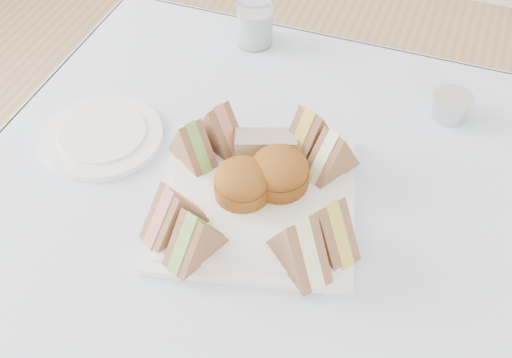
% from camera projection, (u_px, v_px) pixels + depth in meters
% --- Properties ---
extents(tablecloth, '(1.02, 1.02, 0.01)m').
position_uv_depth(tablecloth, '(306.00, 288.00, 0.77)').
color(tablecloth, silver).
rests_on(tablecloth, table).
extents(serving_plate, '(0.32, 0.32, 0.01)m').
position_uv_depth(serving_plate, '(256.00, 201.00, 0.85)').
color(serving_plate, white).
rests_on(serving_plate, tablecloth).
extents(sandwich_fl_a, '(0.08, 0.09, 0.08)m').
position_uv_depth(sandwich_fl_a, '(173.00, 210.00, 0.79)').
color(sandwich_fl_a, brown).
rests_on(sandwich_fl_a, serving_plate).
extents(sandwich_fl_b, '(0.07, 0.09, 0.07)m').
position_uv_depth(sandwich_fl_b, '(195.00, 234.00, 0.76)').
color(sandwich_fl_b, brown).
rests_on(sandwich_fl_b, serving_plate).
extents(sandwich_fr_a, '(0.09, 0.08, 0.08)m').
position_uv_depth(sandwich_fr_a, '(329.00, 223.00, 0.77)').
color(sandwich_fr_a, brown).
rests_on(sandwich_fr_a, serving_plate).
extents(sandwich_fr_b, '(0.10, 0.09, 0.08)m').
position_uv_depth(sandwich_fr_b, '(300.00, 242.00, 0.75)').
color(sandwich_fr_b, brown).
rests_on(sandwich_fr_b, serving_plate).
extents(sandwich_bl_a, '(0.08, 0.07, 0.07)m').
position_uv_depth(sandwich_bl_a, '(192.00, 141.00, 0.87)').
color(sandwich_bl_a, brown).
rests_on(sandwich_bl_a, serving_plate).
extents(sandwich_bl_b, '(0.09, 0.07, 0.07)m').
position_uv_depth(sandwich_bl_b, '(219.00, 126.00, 0.89)').
color(sandwich_bl_b, brown).
rests_on(sandwich_bl_b, serving_plate).
extents(sandwich_br_a, '(0.07, 0.09, 0.07)m').
position_uv_depth(sandwich_br_a, '(332.00, 152.00, 0.86)').
color(sandwich_br_a, brown).
rests_on(sandwich_br_a, serving_plate).
extents(sandwich_br_b, '(0.07, 0.10, 0.08)m').
position_uv_depth(sandwich_br_b, '(309.00, 131.00, 0.88)').
color(sandwich_br_b, brown).
rests_on(sandwich_br_b, serving_plate).
extents(scone_left, '(0.09, 0.09, 0.05)m').
position_uv_depth(scone_left, '(242.00, 182.00, 0.84)').
color(scone_left, brown).
rests_on(scone_left, serving_plate).
extents(scone_right, '(0.11, 0.11, 0.05)m').
position_uv_depth(scone_right, '(279.00, 171.00, 0.85)').
color(scone_right, brown).
rests_on(scone_right, serving_plate).
extents(pastry_slice, '(0.09, 0.06, 0.04)m').
position_uv_depth(pastry_slice, '(266.00, 146.00, 0.89)').
color(pastry_slice, tan).
rests_on(pastry_slice, serving_plate).
extents(side_plate, '(0.22, 0.22, 0.01)m').
position_uv_depth(side_plate, '(103.00, 136.00, 0.94)').
color(side_plate, white).
rests_on(side_plate, tablecloth).
extents(water_glass, '(0.08, 0.08, 0.09)m').
position_uv_depth(water_glass, '(255.00, 20.00, 1.08)').
color(water_glass, white).
rests_on(water_glass, tablecloth).
extents(tea_strainer, '(0.06, 0.06, 0.03)m').
position_uv_depth(tea_strainer, '(451.00, 107.00, 0.97)').
color(tea_strainer, '#BCBCC3').
rests_on(tea_strainer, tablecloth).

